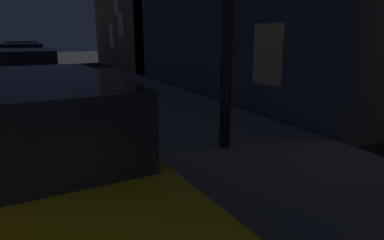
# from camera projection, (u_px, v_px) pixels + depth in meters

# --- Properties ---
(car_yellow_cab) EXTENTS (2.12, 4.54, 1.43)m
(car_yellow_cab) POSITION_uv_depth(u_px,v_px,m) (24.00, 165.00, 2.77)
(car_yellow_cab) COLOR gold
(car_yellow_cab) RESTS_ON ground
(car_blue) EXTENTS (2.24, 4.53, 1.43)m
(car_blue) POSITION_uv_depth(u_px,v_px,m) (22.00, 80.00, 8.06)
(car_blue) COLOR navy
(car_blue) RESTS_ON ground
(car_green) EXTENTS (2.09, 4.52, 1.43)m
(car_green) POSITION_uv_depth(u_px,v_px,m) (22.00, 61.00, 13.90)
(car_green) COLOR #19592D
(car_green) RESTS_ON ground
(car_black) EXTENTS (2.20, 4.50, 1.43)m
(car_black) POSITION_uv_depth(u_px,v_px,m) (22.00, 54.00, 18.85)
(car_black) COLOR black
(car_black) RESTS_ON ground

